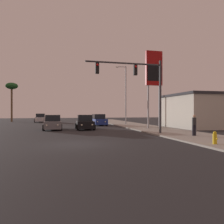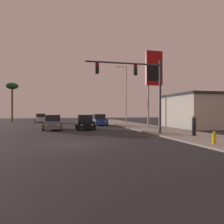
% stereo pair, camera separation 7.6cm
% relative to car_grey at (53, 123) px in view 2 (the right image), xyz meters
% --- Properties ---
extents(ground_plane, '(120.00, 120.00, 0.00)m').
position_rel_car_grey_xyz_m(ground_plane, '(1.75, -11.77, -0.76)').
color(ground_plane, '#28282B').
extents(sidewalk_right, '(5.00, 60.00, 0.12)m').
position_rel_car_grey_xyz_m(sidewalk_right, '(11.25, -1.77, -0.70)').
color(sidewalk_right, '#9E998E').
rests_on(sidewalk_right, ground).
extents(building_gas_station, '(10.30, 8.30, 4.30)m').
position_rel_car_grey_xyz_m(building_gas_station, '(19.75, -0.88, 1.40)').
color(building_gas_station, beige).
rests_on(building_gas_station, ground).
extents(car_grey, '(2.04, 4.33, 1.68)m').
position_rel_car_grey_xyz_m(car_grey, '(0.00, 0.00, 0.00)').
color(car_grey, slate).
rests_on(car_grey, ground).
extents(car_blue, '(2.04, 4.34, 1.68)m').
position_rel_car_grey_xyz_m(car_blue, '(6.46, 6.67, 0.00)').
color(car_blue, navy).
rests_on(car_blue, ground).
extents(car_black, '(2.04, 4.33, 1.68)m').
position_rel_car_grey_xyz_m(car_black, '(3.59, -0.24, 0.00)').
color(car_black, black).
rests_on(car_black, ground).
extents(car_silver, '(2.04, 4.34, 1.68)m').
position_rel_car_grey_xyz_m(car_silver, '(-2.92, 19.37, 0.00)').
color(car_silver, '#B7B7BC').
rests_on(car_silver, ground).
extents(traffic_light_mast, '(6.85, 0.36, 6.50)m').
position_rel_car_grey_xyz_m(traffic_light_mast, '(7.62, -7.56, 3.94)').
color(traffic_light_mast, '#38383D').
rests_on(traffic_light_mast, sidewalk_right).
extents(street_lamp, '(1.74, 0.24, 9.00)m').
position_rel_car_grey_xyz_m(street_lamp, '(10.61, 6.79, 4.36)').
color(street_lamp, '#99999E').
rests_on(street_lamp, sidewalk_right).
extents(gas_station_sign, '(2.00, 0.42, 9.00)m').
position_rel_car_grey_xyz_m(gas_station_sign, '(11.47, -1.93, 5.86)').
color(gas_station_sign, '#99999E').
rests_on(gas_station_sign, sidewalk_right).
extents(fire_hydrant, '(0.24, 0.34, 0.76)m').
position_rel_car_grey_xyz_m(fire_hydrant, '(9.68, -14.45, -0.27)').
color(fire_hydrant, gold).
rests_on(fire_hydrant, sidewalk_right).
extents(pedestrian_on_sidewalk, '(0.34, 0.32, 1.67)m').
position_rel_car_grey_xyz_m(pedestrian_on_sidewalk, '(11.22, -10.15, 0.27)').
color(pedestrian_on_sidewalk, '#23232D').
rests_on(pedestrian_on_sidewalk, sidewalk_right).
extents(palm_tree_far, '(2.40, 2.40, 7.94)m').
position_rel_car_grey_xyz_m(palm_tree_far, '(-8.71, 22.23, 6.12)').
color(palm_tree_far, brown).
rests_on(palm_tree_far, ground).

